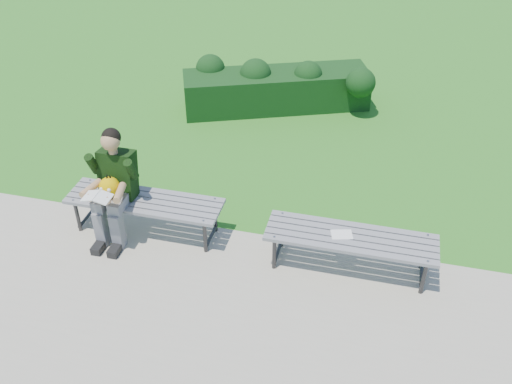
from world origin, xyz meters
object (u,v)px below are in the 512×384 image
(bench_left, at_px, (145,204))
(paper_sheet, at_px, (342,235))
(seated_boy, at_px, (113,183))
(hedge, at_px, (277,86))
(bench_right, at_px, (351,240))

(bench_left, distance_m, paper_sheet, 2.27)
(paper_sheet, bearing_deg, seated_boy, -179.69)
(seated_boy, bearing_deg, bench_left, 17.31)
(seated_boy, bearing_deg, hedge, 73.15)
(hedge, height_order, bench_left, hedge)
(hedge, xyz_separation_m, bench_left, (-0.79, -3.52, 0.05))
(hedge, bearing_deg, paper_sheet, -67.74)
(bench_left, relative_size, bench_right, 1.00)
(bench_left, bearing_deg, seated_boy, -162.69)
(hedge, relative_size, paper_sheet, 12.36)
(hedge, height_order, bench_right, hedge)
(bench_left, xyz_separation_m, bench_right, (2.37, -0.08, 0.00))
(hedge, relative_size, bench_left, 1.74)
(hedge, xyz_separation_m, bench_right, (1.57, -3.60, 0.05))
(seated_boy, bearing_deg, bench_right, 0.30)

